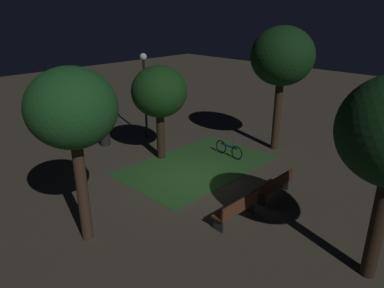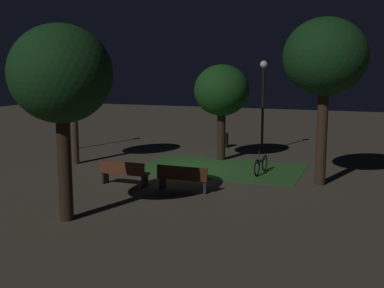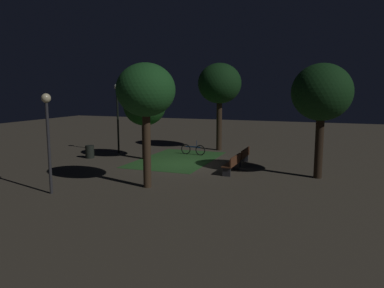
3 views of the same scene
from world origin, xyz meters
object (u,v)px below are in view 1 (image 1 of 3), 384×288
(bench_front_left, at_px, (275,185))
(tree_lawn_side, at_px, (72,110))
(tree_tall_center, at_px, (159,93))
(lamp_post_plaza_west, at_px, (144,82))
(bench_back_row, at_px, (237,209))
(trash_bin, at_px, (105,138))
(tree_back_right, at_px, (282,57))
(bicycle, at_px, (229,149))

(bench_front_left, relative_size, tree_lawn_side, 0.35)
(tree_tall_center, distance_m, lamp_post_plaza_west, 2.93)
(bench_back_row, xyz_separation_m, tree_lawn_side, (-3.84, 2.71, 3.53))
(trash_bin, bearing_deg, tree_back_right, -49.16)
(bench_back_row, height_order, bicycle, bicycle)
(bench_front_left, distance_m, bicycle, 4.06)
(tree_tall_center, bearing_deg, bicycle, -43.05)
(bench_front_left, distance_m, trash_bin, 9.15)
(bench_back_row, relative_size, lamp_post_plaza_west, 0.41)
(bench_front_left, height_order, tree_tall_center, tree_tall_center)
(tree_back_right, bearing_deg, tree_tall_center, 145.91)
(bench_front_left, bearing_deg, bench_back_row, 180.00)
(bench_back_row, relative_size, tree_tall_center, 0.42)
(bench_front_left, height_order, lamp_post_plaza_west, lamp_post_plaza_west)
(lamp_post_plaza_west, bearing_deg, bicycle, -77.95)
(lamp_post_plaza_west, height_order, bicycle, lamp_post_plaza_west)
(bench_front_left, distance_m, tree_back_right, 6.33)
(bench_front_left, relative_size, lamp_post_plaza_west, 0.41)
(tree_lawn_side, xyz_separation_m, bicycle, (7.96, 0.90, -3.66))
(tree_back_right, height_order, tree_tall_center, tree_back_right)
(tree_tall_center, bearing_deg, tree_back_right, -34.09)
(tree_back_right, distance_m, tree_tall_center, 5.80)
(tree_back_right, xyz_separation_m, tree_lawn_side, (-10.32, 0.10, -0.43))
(bench_back_row, distance_m, tree_tall_center, 6.58)
(bench_back_row, bearing_deg, tree_lawn_side, 144.84)
(bicycle, bearing_deg, tree_tall_center, 136.95)
(bench_back_row, relative_size, bench_front_left, 1.00)
(bench_back_row, distance_m, tree_lawn_side, 5.88)
(tree_lawn_side, distance_m, trash_bin, 8.71)
(bench_front_left, xyz_separation_m, tree_lawn_side, (-6.12, 2.71, 3.53))
(tree_back_right, bearing_deg, trash_bin, 130.84)
(tree_back_right, bearing_deg, tree_lawn_side, 179.44)
(trash_bin, height_order, bicycle, bicycle)
(tree_back_right, relative_size, trash_bin, 7.62)
(bicycle, bearing_deg, tree_lawn_side, -173.52)
(bench_back_row, height_order, tree_lawn_side, tree_lawn_side)
(tree_back_right, height_order, trash_bin, tree_back_right)
(bench_front_left, xyz_separation_m, bicycle, (1.84, 3.61, -0.14))
(bench_back_row, bearing_deg, bench_front_left, -0.00)
(tree_back_right, bearing_deg, bicycle, 156.96)
(tree_lawn_side, relative_size, bicycle, 3.10)
(bench_back_row, xyz_separation_m, lamp_post_plaza_west, (3.09, 8.39, 2.55))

